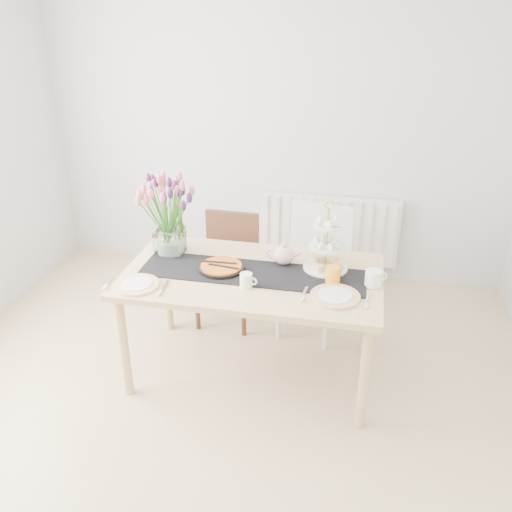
% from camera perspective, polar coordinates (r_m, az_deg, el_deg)
% --- Properties ---
extents(room_shell, '(4.50, 4.50, 4.50)m').
position_cam_1_polar(room_shell, '(2.55, -6.73, 2.21)').
color(room_shell, tan).
rests_on(room_shell, ground).
extents(radiator, '(1.20, 0.08, 0.60)m').
position_cam_1_polar(radiator, '(4.79, 7.68, 2.76)').
color(radiator, white).
rests_on(radiator, room_shell).
extents(dining_table, '(1.60, 0.90, 0.75)m').
position_cam_1_polar(dining_table, '(3.40, -0.39, -2.99)').
color(dining_table, tan).
rests_on(dining_table, ground).
extents(chair_brown, '(0.42, 0.42, 0.84)m').
position_cam_1_polar(chair_brown, '(4.14, -2.86, -0.40)').
color(chair_brown, '#392115').
rests_on(chair_brown, ground).
extents(chair_white, '(0.55, 0.55, 0.95)m').
position_cam_1_polar(chair_white, '(3.99, 6.29, -0.42)').
color(chair_white, silver).
rests_on(chair_white, ground).
extents(table_runner, '(1.40, 0.35, 0.01)m').
position_cam_1_polar(table_runner, '(3.36, -0.40, -1.79)').
color(table_runner, black).
rests_on(table_runner, dining_table).
extents(tulip_vase, '(0.64, 0.64, 0.54)m').
position_cam_1_polar(tulip_vase, '(3.53, -9.34, 5.40)').
color(tulip_vase, silver).
rests_on(tulip_vase, dining_table).
extents(cake_stand, '(0.28, 0.28, 0.41)m').
position_cam_1_polar(cake_stand, '(3.39, 7.40, 0.37)').
color(cake_stand, gold).
rests_on(cake_stand, dining_table).
extents(teapot, '(0.23, 0.19, 0.14)m').
position_cam_1_polar(teapot, '(3.45, 2.94, 0.12)').
color(teapot, white).
rests_on(teapot, dining_table).
extents(cream_jug, '(0.13, 0.13, 0.10)m').
position_cam_1_polar(cream_jug, '(3.28, 12.25, -2.32)').
color(cream_jug, white).
rests_on(cream_jug, dining_table).
extents(tart_tin, '(0.29, 0.29, 0.04)m').
position_cam_1_polar(tart_tin, '(3.41, -3.66, -1.23)').
color(tart_tin, black).
rests_on(tart_tin, dining_table).
extents(mug_white, '(0.08, 0.08, 0.09)m').
position_cam_1_polar(mug_white, '(3.19, -1.05, -2.58)').
color(mug_white, white).
rests_on(mug_white, dining_table).
extents(mug_orange, '(0.12, 0.12, 0.11)m').
position_cam_1_polar(mug_orange, '(3.27, 8.10, -1.97)').
color(mug_orange, '#F9A11B').
rests_on(mug_orange, dining_table).
extents(plate_left, '(0.28, 0.28, 0.01)m').
position_cam_1_polar(plate_left, '(3.30, -12.46, -2.98)').
color(plate_left, silver).
rests_on(plate_left, dining_table).
extents(plate_right, '(0.32, 0.32, 0.01)m').
position_cam_1_polar(plate_right, '(3.14, 8.32, -4.22)').
color(plate_right, silver).
rests_on(plate_right, dining_table).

